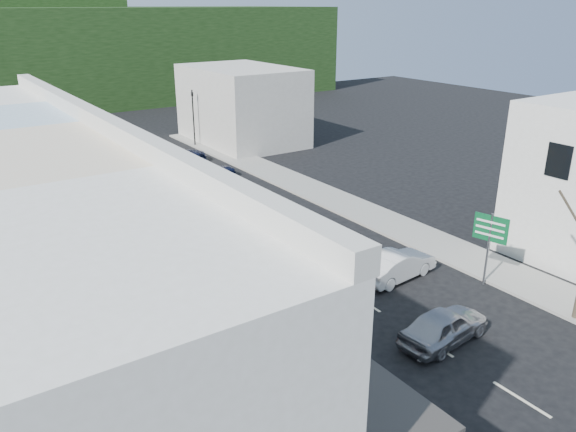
# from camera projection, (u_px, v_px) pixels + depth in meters

# --- Properties ---
(ground) EXTENTS (120.00, 120.00, 0.00)m
(ground) POSITION_uv_depth(u_px,v_px,m) (363.00, 301.00, 25.04)
(ground) COLOR black
(ground) RESTS_ON ground
(sidewalk_left) EXTENTS (3.00, 52.00, 0.15)m
(sidewalk_left) POSITION_uv_depth(u_px,v_px,m) (124.00, 261.00, 28.82)
(sidewalk_left) COLOR gray
(sidewalk_left) RESTS_ON ground
(sidewalk_right) EXTENTS (3.00, 52.00, 0.15)m
(sidewalk_right) POSITION_uv_depth(u_px,v_px,m) (349.00, 206.00, 36.69)
(sidewalk_right) COLOR gray
(sidewalk_right) RESTS_ON ground
(shopfront_row) EXTENTS (8.25, 30.00, 8.00)m
(shopfront_row) POSITION_uv_depth(u_px,v_px,m) (26.00, 245.00, 20.94)
(shopfront_row) COLOR silver
(shopfront_row) RESTS_ON ground
(distant_block_right) EXTENTS (8.00, 12.00, 7.00)m
(distant_block_right) POSITION_uv_depth(u_px,v_px,m) (242.00, 105.00, 52.79)
(distant_block_right) COLOR #B7B2A8
(distant_block_right) RESTS_ON ground
(hillside) EXTENTS (80.00, 26.00, 14.00)m
(hillside) POSITION_uv_depth(u_px,v_px,m) (22.00, 51.00, 72.27)
(hillside) COLOR black
(hillside) RESTS_ON ground
(bus) EXTENTS (3.13, 11.72, 3.10)m
(bus) POSITION_uv_depth(u_px,v_px,m) (212.00, 214.00, 31.03)
(bus) COLOR #FF9902
(bus) RESTS_ON ground
(car_silver) EXTENTS (4.55, 2.21, 1.40)m
(car_silver) POSITION_uv_depth(u_px,v_px,m) (444.00, 326.00, 21.84)
(car_silver) COLOR #A3A3A7
(car_silver) RESTS_ON ground
(car_white) EXTENTS (4.55, 2.21, 1.40)m
(car_white) POSITION_uv_depth(u_px,v_px,m) (397.00, 265.00, 26.94)
(car_white) COLOR silver
(car_white) RESTS_ON ground
(car_red) EXTENTS (4.75, 2.30, 1.40)m
(car_red) POSITION_uv_depth(u_px,v_px,m) (258.00, 300.00, 23.72)
(car_red) COLOR maroon
(car_red) RESTS_ON ground
(car_black_near) EXTENTS (4.62, 2.15, 1.40)m
(car_black_near) POSITION_uv_depth(u_px,v_px,m) (232.00, 194.00, 36.95)
(car_black_near) COLOR black
(car_black_near) RESTS_ON ground
(car_navy_mid) EXTENTS (4.44, 1.89, 1.40)m
(car_navy_mid) POSITION_uv_depth(u_px,v_px,m) (210.00, 170.00, 42.27)
(car_navy_mid) COLOR black
(car_navy_mid) RESTS_ON ground
(car_black_far) EXTENTS (4.41, 1.83, 1.40)m
(car_black_far) POSITION_uv_depth(u_px,v_px,m) (163.00, 189.00, 38.03)
(car_black_far) COLOR black
(car_black_far) RESTS_ON ground
(car_navy_far) EXTENTS (4.68, 2.35, 1.40)m
(car_navy_far) POSITION_uv_depth(u_px,v_px,m) (177.00, 156.00, 46.12)
(car_navy_far) COLOR black
(car_navy_far) RESTS_ON ground
(pedestrian_left) EXTENTS (0.42, 0.62, 1.70)m
(pedestrian_left) POSITION_uv_depth(u_px,v_px,m) (188.00, 314.00, 22.08)
(pedestrian_left) COLOR black
(pedestrian_left) RESTS_ON sidewalk_left
(direction_sign) EXTENTS (0.97, 1.69, 3.57)m
(direction_sign) POSITION_uv_depth(u_px,v_px,m) (488.00, 250.00, 25.95)
(direction_sign) COLOR #0A5028
(direction_sign) RESTS_ON ground
(traffic_signal) EXTENTS (0.54, 1.05, 5.19)m
(traffic_signal) POSITION_uv_depth(u_px,v_px,m) (193.00, 118.00, 51.35)
(traffic_signal) COLOR black
(traffic_signal) RESTS_ON ground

